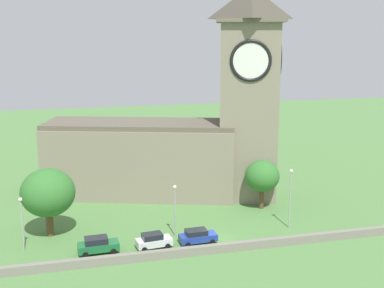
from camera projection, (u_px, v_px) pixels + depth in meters
ground_plane at (185, 201)px, 74.02m from camera, size 200.00×200.00×0.00m
church at (184, 132)px, 75.11m from camera, size 36.00×19.76×30.50m
quay_barrier at (224, 248)px, 56.77m from camera, size 51.81×0.70×0.98m
car_green at (98, 245)px, 56.43m from camera, size 4.58×2.40×1.85m
car_white at (153, 241)px, 57.73m from camera, size 4.21×2.41×1.77m
car_blue at (198, 236)px, 59.08m from camera, size 4.44×2.30×1.69m
streetlamp_west_end at (21, 215)px, 56.14m from camera, size 0.44×0.44×6.34m
streetlamp_west_mid at (175, 202)px, 60.32m from camera, size 0.44×0.44×6.44m
streetlamp_central at (290, 189)px, 62.85m from camera, size 0.44×0.44×7.66m
tree_riverside_east at (262, 176)px, 70.05m from camera, size 4.80×4.80×6.86m
tree_churchyard at (48, 193)px, 60.35m from camera, size 6.46×6.46×8.35m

